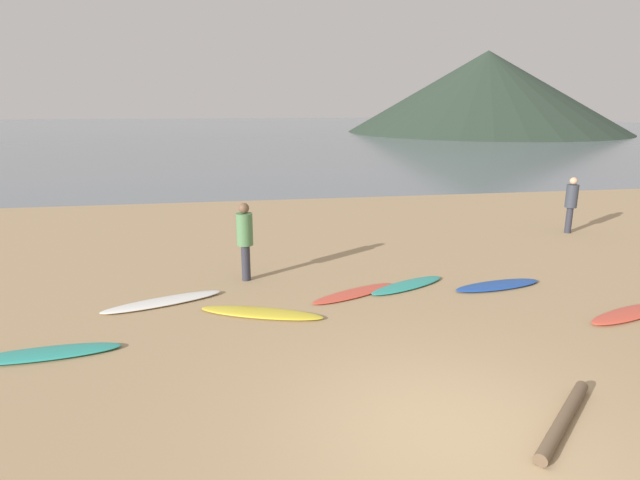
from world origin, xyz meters
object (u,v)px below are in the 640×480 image
surfboard_4 (407,285)px  person_1 (245,235)px  surfboard_5 (498,285)px  person_0 (571,200)px  surfboard_3 (354,293)px  surfboard_2 (261,313)px  surfboard_0 (43,354)px  driftwood_log (564,419)px  surfboard_6 (629,314)px  surfboard_1 (163,302)px

surfboard_4 → person_1: person_1 is taller
surfboard_5 → person_0: size_ratio=1.22×
surfboard_3 → person_0: person_0 is taller
surfboard_2 → person_1: bearing=116.9°
surfboard_0 → driftwood_log: size_ratio=1.18×
surfboard_3 → surfboard_6: size_ratio=1.01×
person_0 → surfboard_3: bearing=-63.5°
surfboard_3 → surfboard_4: bearing=-13.0°
surfboard_2 → person_1: 2.27m
surfboard_4 → surfboard_2: bearing=172.1°
surfboard_6 → person_0: person_0 is taller
surfboard_3 → person_1: size_ratio=1.18×
surfboard_4 → driftwood_log: (0.28, -5.07, 0.04)m
driftwood_log → surfboard_5: bearing=71.1°
driftwood_log → surfboard_1: bearing=137.1°
surfboard_3 → surfboard_0: bearing=173.4°
surfboard_2 → surfboard_4: 3.33m
surfboard_3 → surfboard_5: (3.13, -0.07, 0.01)m
surfboard_1 → surfboard_4: bearing=-18.9°
surfboard_5 → person_0: 6.09m
surfboard_2 → person_0: size_ratio=1.41×
person_0 → surfboard_4: bearing=-60.8°
person_1 → surfboard_3: bearing=-99.4°
surfboard_0 → surfboard_3: bearing=12.9°
surfboard_2 → surfboard_5: 5.12m
surfboard_6 → surfboard_4: bearing=130.1°
surfboard_2 → driftwood_log: (3.45, -4.07, 0.04)m
person_0 → person_1: size_ratio=0.96×
surfboard_4 → driftwood_log: 5.08m
surfboard_1 → person_1: person_1 is taller
surfboard_1 → driftwood_log: (5.32, -4.94, 0.03)m
surfboard_6 → person_1: 7.69m
surfboard_1 → person_0: 12.04m
surfboard_0 → person_0: 14.23m
surfboard_3 → person_1: bearing=123.7°
surfboard_0 → surfboard_1: bearing=45.1°
surfboard_2 → surfboard_3: 2.08m
surfboard_4 → surfboard_6: size_ratio=0.97×
surfboard_0 → surfboard_1: (1.59, 1.95, 0.00)m
surfboard_4 → person_0: person_0 is taller
surfboard_2 → surfboard_3: surfboard_2 is taller
surfboard_1 → surfboard_5: surfboard_1 is taller
surfboard_5 → driftwood_log: bearing=-118.6°
surfboard_2 → surfboard_6: size_ratio=1.17×
surfboard_5 → surfboard_6: size_ratio=1.01×
surfboard_4 → surfboard_6: (3.53, -2.20, 0.01)m
surfboard_2 → surfboard_5: bearing=28.6°
surfboard_0 → person_0: size_ratio=1.38×
surfboard_0 → surfboard_6: 10.17m
surfboard_1 → surfboard_4: surfboard_1 is taller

